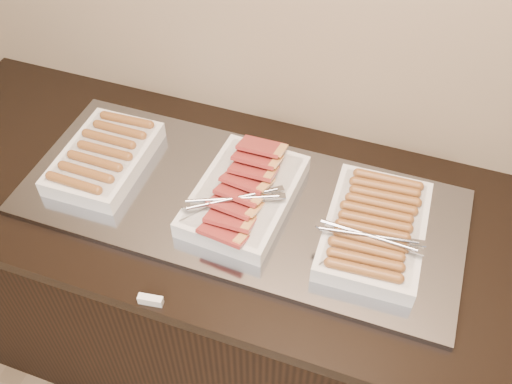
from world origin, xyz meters
TOP-DOWN VIEW (x-y plane):
  - counter at (0.00, 2.13)m, footprint 2.06×0.76m
  - warming_tray at (0.01, 2.13)m, footprint 1.20×0.50m
  - dish_left at (-0.40, 2.13)m, footprint 0.23×0.34m
  - dish_center at (0.02, 2.13)m, footprint 0.27×0.39m
  - dish_right at (0.38, 2.13)m, footprint 0.27×0.38m
  - label_holder at (-0.08, 1.77)m, footprint 0.06×0.03m

SIDE VIEW (x-z plane):
  - counter at x=0.00m, z-range 0.00..0.90m
  - warming_tray at x=0.01m, z-range 0.90..0.92m
  - label_holder at x=-0.08m, z-range 0.90..0.92m
  - dish_left at x=-0.40m, z-range 0.92..0.99m
  - dish_center at x=0.02m, z-range 0.91..1.00m
  - dish_right at x=0.38m, z-range 0.91..0.99m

